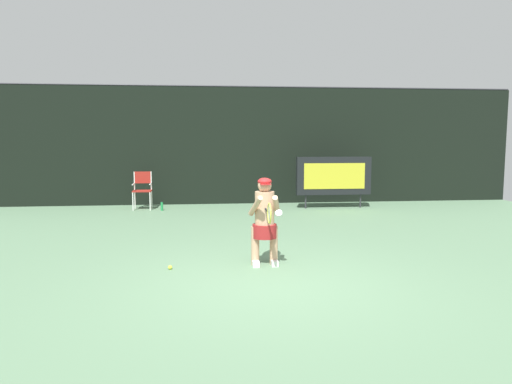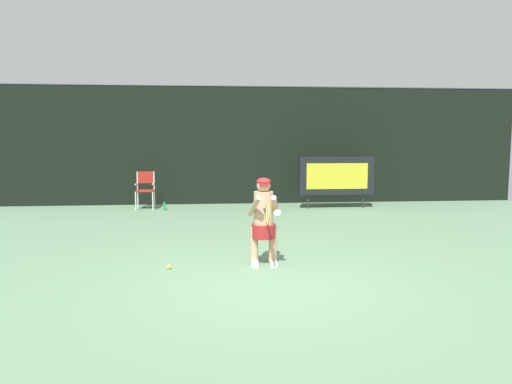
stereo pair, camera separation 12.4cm
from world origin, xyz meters
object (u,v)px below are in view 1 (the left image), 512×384
Objects in this scene: water_bottle at (162,206)px; umpire_chair at (142,188)px; tennis_racket at (269,213)px; tennis_player at (265,219)px; scoreboard at (334,176)px; tennis_ball_loose at (170,267)px.

umpire_chair is at bearing 147.91° from water_bottle.
water_bottle is 7.10m from tennis_racket.
water_bottle is (0.57, -0.36, -0.50)m from umpire_chair.
tennis_player is 0.60m from tennis_racket.
scoreboard is 32.35× the size of tennis_ball_loose.
scoreboard is at bearing 65.35° from tennis_player.
tennis_player is at bearing 4.38° from tennis_ball_loose.
tennis_ball_loose is at bearing 153.05° from tennis_racket.
tennis_racket reaches higher than water_bottle.
tennis_player is 2.34× the size of tennis_racket.
tennis_player is (-2.81, -6.13, -0.19)m from scoreboard.
umpire_chair is at bearing 176.11° from scoreboard.
tennis_racket is (2.72, -7.08, 0.31)m from umpire_chair.
umpire_chair is (-5.54, 0.38, -0.33)m from scoreboard.
scoreboard is 3.65× the size of tennis_racket.
tennis_ball_loose is (0.66, -6.26, -0.09)m from water_bottle.
tennis_player is at bearing -67.25° from umpire_chair.
scoreboard is 8.30× the size of water_bottle.
scoreboard reaches higher than water_bottle.
tennis_player reaches higher than tennis_ball_loose.
scoreboard reaches higher than tennis_player.
tennis_player is at bearing 79.42° from tennis_racket.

